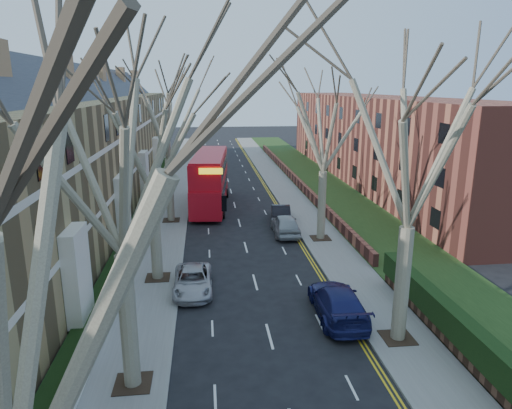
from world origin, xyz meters
name	(u,v)px	position (x,y,z in m)	size (l,w,h in m)	color
pavement_left	(175,192)	(-6.00, 39.00, 0.06)	(3.00, 102.00, 0.12)	slate
pavement_right	(285,189)	(6.00, 39.00, 0.06)	(3.00, 102.00, 0.12)	slate
terrace_left	(77,153)	(-13.65, 31.00, 5.53)	(9.70, 78.00, 13.60)	#997C4D
flats_right	(375,139)	(17.46, 43.00, 4.98)	(13.97, 54.00, 10.00)	brown
front_wall_left	(151,206)	(-7.65, 31.00, 0.62)	(0.30, 78.00, 1.00)	white
grass_verge_right	(325,187)	(10.50, 39.00, 0.15)	(6.00, 102.00, 0.06)	#1E3914
tree_left_mid	(114,136)	(-5.70, 6.00, 9.56)	(10.50, 10.50, 14.71)	#756854
tree_left_far	(149,122)	(-5.70, 16.00, 9.24)	(10.15, 10.15, 14.22)	#756854
tree_left_dist	(166,107)	(-5.70, 28.00, 9.56)	(10.50, 10.50, 14.71)	#756854
tree_right_mid	(416,127)	(5.70, 8.00, 9.56)	(10.50, 10.50, 14.71)	#756854
tree_right_far	(325,114)	(5.70, 22.00, 9.24)	(10.15, 10.15, 14.22)	#756854
double_decker_bus	(210,182)	(-2.29, 32.46, 2.46)	(3.82, 12.21, 4.98)	#B10C18
car_left_far	(193,281)	(-3.58, 14.19, 0.63)	(2.10, 4.56, 1.27)	#ABAAB0
car_right_near	(338,302)	(3.61, 10.43, 0.79)	(2.22, 5.46, 1.58)	navy
car_right_mid	(285,224)	(3.31, 23.60, 0.80)	(1.89, 4.69, 1.60)	#9A9EA2
car_right_far	(281,212)	(3.56, 27.34, 0.72)	(1.52, 4.35, 1.43)	black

